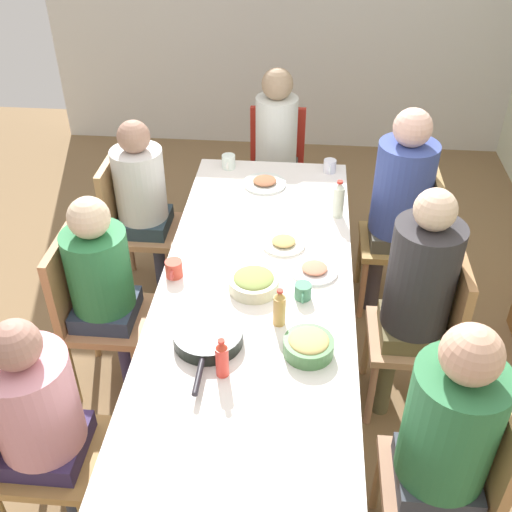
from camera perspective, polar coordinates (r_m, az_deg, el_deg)
The scene contains 29 objects.
ground_plane at distance 3.37m, azimuth -0.00°, elevation -12.26°, with size 7.26×7.26×0.00m, color olive.
dining_table at distance 2.91m, azimuth -0.00°, elevation -3.49°, with size 2.43×0.91×0.74m.
chair_0 at distance 3.79m, azimuth -11.57°, elevation 3.29°, with size 0.40×0.40×0.90m.
person_0 at distance 3.67m, azimuth -10.53°, elevation 5.64°, with size 0.30×0.30×1.16m.
chair_1 at distance 3.18m, azimuth -15.22°, elevation -4.69°, with size 0.40×0.40×0.90m.
person_1 at distance 3.03m, azimuth -14.13°, elevation -2.22°, with size 0.31×0.31×1.15m.
chair_2 at distance 2.67m, azimuth -20.60°, elevation -16.01°, with size 0.40×0.40×0.90m.
person_2 at distance 2.50m, azimuth -19.56°, elevation -13.74°, with size 0.33×0.33×1.15m.
chair_3 at distance 4.33m, azimuth 1.91°, elevation 8.44°, with size 0.40×0.40×0.90m.
person_3 at distance 4.15m, azimuth 1.89°, elevation 10.54°, with size 0.30×0.30×1.23m.
chair_4 at distance 2.54m, azimuth 18.38°, elevation -18.92°, with size 0.40×0.40×0.90m.
person_4 at distance 2.33m, azimuth 17.33°, elevation -15.57°, with size 0.33×0.33×1.25m.
chair_5 at distance 3.70m, azimuth 14.14°, elevation 2.01°, with size 0.40×0.40×0.90m.
person_5 at distance 3.55m, azimuth 13.34°, elevation 5.58°, with size 0.33×0.33×1.29m.
chair_6 at distance 3.07m, azimuth 15.81°, elevation -6.50°, with size 0.40×0.40×0.90m.
person_6 at distance 2.90m, azimuth 14.86°, elevation -2.87°, with size 0.31×0.31×1.27m.
plate_0 at distance 2.92m, azimuth 5.49°, elevation -1.31°, with size 0.22×0.22×0.04m.
plate_1 at distance 3.62m, azimuth 0.82°, elevation 6.88°, with size 0.25×0.25×0.04m.
plate_2 at distance 3.10m, azimuth 2.60°, elevation 1.21°, with size 0.22×0.22×0.04m.
bowl_0 at distance 2.80m, azimuth -0.22°, elevation -2.44°, with size 0.23×0.23×0.08m.
bowl_1 at distance 2.50m, azimuth 4.94°, elevation -8.30°, with size 0.21×0.21×0.09m.
serving_pan at distance 2.55m, azimuth -4.52°, elevation -7.54°, with size 0.47×0.29×0.06m.
cup_0 at distance 3.80m, azimuth -2.59°, elevation 8.81°, with size 0.12×0.08×0.09m.
cup_1 at distance 2.90m, azimuth -7.70°, elevation -1.21°, with size 0.12×0.08×0.08m.
cup_2 at distance 3.77m, azimuth 6.92°, elevation 8.35°, with size 0.11×0.08×0.08m.
cup_3 at distance 2.76m, azimuth 4.41°, elevation -3.34°, with size 0.11×0.08×0.07m.
bottle_0 at distance 3.31m, azimuth 7.72°, elevation 5.24°, with size 0.06×0.06×0.22m.
bottle_1 at distance 2.59m, azimuth 2.21°, elevation -4.89°, with size 0.05×0.05×0.19m.
bottle_2 at distance 2.38m, azimuth -3.20°, elevation -9.56°, with size 0.05×0.05×0.18m.
Camera 1 is at (2.23, 0.20, 2.52)m, focal length 42.75 mm.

